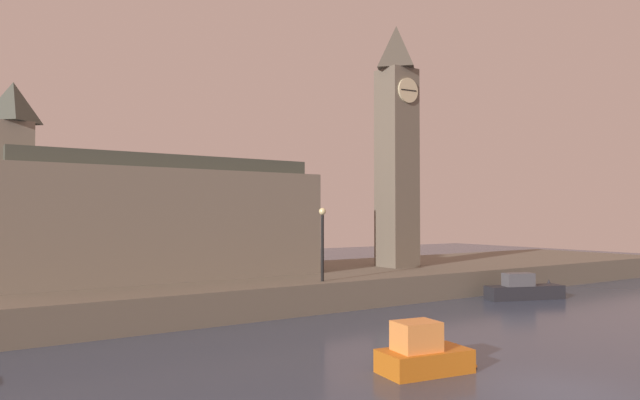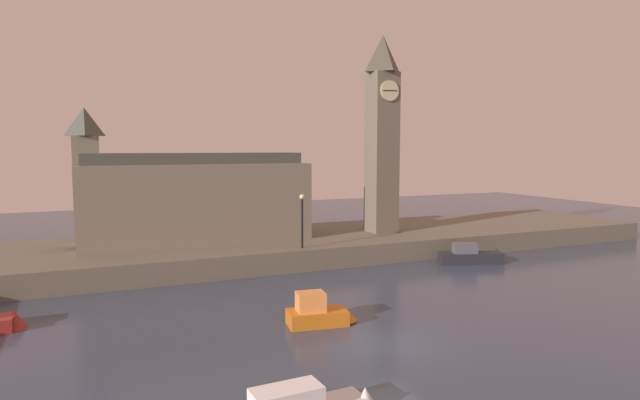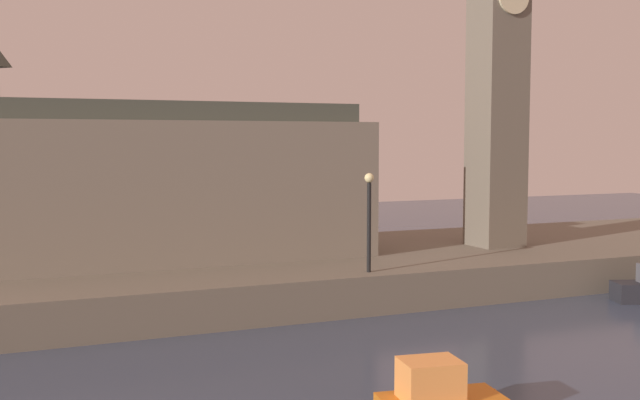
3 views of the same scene
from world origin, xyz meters
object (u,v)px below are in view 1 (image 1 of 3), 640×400
clock_tower (397,142)px  streetlamp (322,235)px  parliament_hall (159,218)px  boat_patrol_orange (430,354)px  boat_barge_dark (528,290)px

clock_tower → streetlamp: (-8.69, -4.16, -5.86)m
clock_tower → parliament_hall: 16.10m
boat_patrol_orange → boat_barge_dark: 17.85m
parliament_hall → streetlamp: parliament_hall is taller
clock_tower → boat_patrol_orange: clock_tower is taller
parliament_hall → boat_barge_dark: 21.42m
clock_tower → boat_barge_dark: clock_tower is taller
parliament_hall → boat_barge_dark: size_ratio=3.10×
boat_patrol_orange → boat_barge_dark: boat_patrol_orange is taller
parliament_hall → boat_patrol_orange: bearing=-80.2°
clock_tower → boat_barge_dark: (3.69, -7.31, -9.18)m
streetlamp → boat_barge_dark: 13.20m
parliament_hall → boat_barge_dark: (18.87, -9.22, -4.18)m
streetlamp → boat_patrol_orange: 12.27m
boat_patrol_orange → clock_tower: bearing=51.7°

